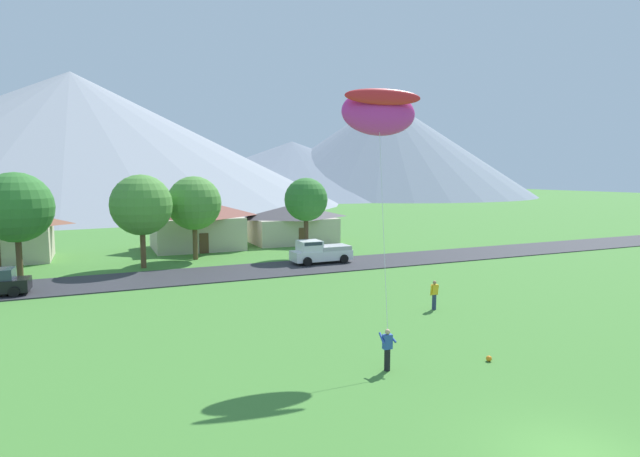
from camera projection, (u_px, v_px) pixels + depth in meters
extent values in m
cube|color=#2D2D33|center=(258.00, 271.00, 40.41)|extent=(160.00, 6.38, 0.08)
cone|color=gray|center=(385.00, 147.00, 186.55)|extent=(106.16, 106.16, 35.42)
cone|color=gray|center=(358.00, 162.00, 204.34)|extent=(73.88, 73.88, 25.69)
cone|color=#8E939E|center=(73.00, 139.00, 131.02)|extent=(138.33, 138.33, 34.03)
cone|color=slate|center=(292.00, 169.00, 184.22)|extent=(109.60, 109.60, 19.67)
cube|color=beige|center=(197.00, 233.00, 52.74)|extent=(8.74, 7.58, 3.33)
pyramid|color=brown|center=(196.00, 208.00, 52.47)|extent=(9.44, 8.19, 1.83)
cube|color=brown|center=(204.00, 243.00, 49.35)|extent=(0.90, 0.06, 2.00)
cube|color=beige|center=(293.00, 230.00, 57.17)|extent=(9.10, 6.09, 2.81)
pyramid|color=#474247|center=(293.00, 211.00, 56.94)|extent=(9.83, 6.57, 1.55)
cube|color=brown|center=(303.00, 237.00, 54.43)|extent=(0.90, 0.06, 2.00)
cube|color=beige|center=(0.00, 244.00, 44.83)|extent=(8.11, 6.42, 3.15)
cylinder|color=#4C3823|center=(19.00, 255.00, 38.40)|extent=(0.44, 0.44, 3.24)
sphere|color=#33752D|center=(16.00, 207.00, 38.02)|extent=(5.32, 5.32, 5.32)
cylinder|color=brown|center=(143.00, 248.00, 41.63)|extent=(0.44, 0.44, 3.35)
sphere|color=#4C8938|center=(141.00, 205.00, 41.25)|extent=(4.98, 4.98, 4.98)
cylinder|color=#4C3823|center=(306.00, 237.00, 46.95)|extent=(0.44, 0.44, 3.89)
sphere|color=#33752D|center=(306.00, 200.00, 46.59)|extent=(4.01, 4.01, 4.01)
cylinder|color=brown|center=(195.00, 241.00, 45.81)|extent=(0.44, 0.44, 3.31)
sphere|color=#4C8938|center=(194.00, 203.00, 45.44)|extent=(4.85, 4.85, 4.85)
cylinder|color=black|center=(14.00, 292.00, 31.49)|extent=(0.65, 0.27, 0.64)
cylinder|color=black|center=(20.00, 286.00, 33.20)|extent=(0.65, 0.27, 0.64)
cube|color=white|center=(321.00, 255.00, 43.72)|extent=(5.22, 2.05, 0.84)
cube|color=white|center=(309.00, 246.00, 43.20)|extent=(1.92, 1.86, 0.90)
cube|color=#2D3847|center=(309.00, 243.00, 43.17)|extent=(1.63, 1.90, 0.28)
cube|color=#B7B7B7|center=(333.00, 247.00, 44.11)|extent=(2.72, 1.99, 0.36)
cylinder|color=black|center=(307.00, 262.00, 42.15)|extent=(0.76, 0.29, 0.76)
cylinder|color=black|center=(299.00, 258.00, 44.02)|extent=(0.76, 0.29, 0.76)
cylinder|color=black|center=(344.00, 259.00, 43.49)|extent=(0.76, 0.29, 0.76)
cylinder|color=black|center=(334.00, 255.00, 45.35)|extent=(0.76, 0.29, 0.76)
cylinder|color=black|center=(387.00, 360.00, 19.86)|extent=(0.24, 0.24, 0.88)
cube|color=#2D51A3|center=(387.00, 342.00, 19.78)|extent=(0.36, 0.22, 0.58)
sphere|color=tan|center=(388.00, 332.00, 19.74)|extent=(0.21, 0.21, 0.21)
cylinder|color=#2D51A3|center=(382.00, 338.00, 19.73)|extent=(0.18, 0.55, 0.37)
cylinder|color=#2D51A3|center=(392.00, 337.00, 19.91)|extent=(0.18, 0.55, 0.37)
ellipsoid|color=#D12D9E|center=(379.00, 113.00, 23.09)|extent=(3.77, 2.08, 2.34)
ellipsoid|color=red|center=(383.00, 97.00, 22.53)|extent=(3.68, 1.03, 0.81)
cylinder|color=silver|center=(383.00, 214.00, 21.41)|extent=(1.81, 3.96, 8.96)
cylinder|color=navy|center=(434.00, 302.00, 28.86)|extent=(0.24, 0.24, 0.88)
cube|color=yellow|center=(434.00, 289.00, 28.78)|extent=(0.36, 0.22, 0.58)
sphere|color=#9E7051|center=(435.00, 283.00, 28.74)|extent=(0.21, 0.21, 0.21)
cylinder|color=yellow|center=(431.00, 291.00, 28.70)|extent=(0.12, 0.18, 0.59)
cylinder|color=yellow|center=(438.00, 290.00, 28.88)|extent=(0.12, 0.18, 0.59)
sphere|color=orange|center=(489.00, 359.00, 20.86)|extent=(0.24, 0.24, 0.24)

